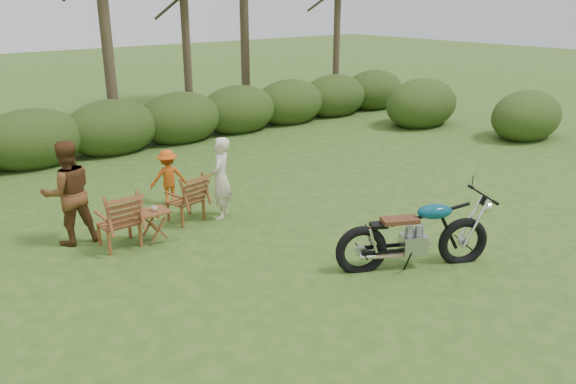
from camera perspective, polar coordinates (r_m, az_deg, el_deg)
ground at (r=8.48m, az=6.76°, el=-8.44°), size 80.00×80.00×0.00m
tree_line at (r=16.06m, az=-17.96°, el=18.00°), size 22.52×11.62×8.14m
motorcycle at (r=8.91m, az=12.41°, el=-7.33°), size 2.44×1.84×1.31m
lawn_chair_right at (r=10.55m, az=-10.26°, el=-2.87°), size 0.72×0.72×0.91m
lawn_chair_left at (r=9.77m, az=-16.60°, el=-5.27°), size 0.68×0.68×0.97m
side_table at (r=9.70m, az=-13.44°, el=-3.37°), size 0.54×0.45×0.55m
cup at (r=9.59m, az=-13.45°, el=-1.61°), size 0.12×0.12×0.09m
adult_a at (r=10.61m, az=-6.68°, el=-2.56°), size 0.66×0.65×1.54m
adult_b at (r=10.17m, az=-20.82°, el=-4.76°), size 0.91×0.74×1.76m
child at (r=11.47m, az=-11.88°, el=-1.15°), size 0.79×0.57×1.11m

